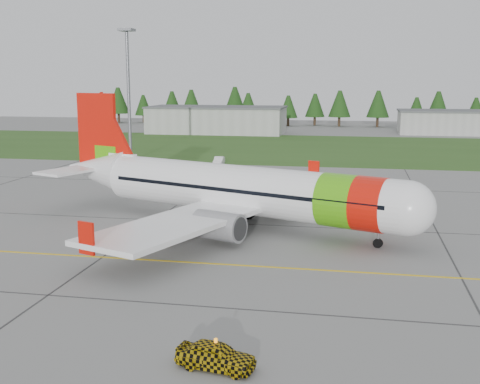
# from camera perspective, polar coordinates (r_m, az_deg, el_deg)

# --- Properties ---
(ground) EXTENTS (320.00, 320.00, 0.00)m
(ground) POSITION_cam_1_polar(r_m,az_deg,el_deg) (34.19, 5.41, -11.39)
(ground) COLOR gray
(ground) RESTS_ON ground
(aircraft) EXTENTS (36.17, 34.38, 11.44)m
(aircraft) POSITION_cam_1_polar(r_m,az_deg,el_deg) (52.44, -0.24, 0.21)
(aircraft) COLOR white
(aircraft) RESTS_ON ground
(follow_me_car) EXTENTS (1.48, 1.66, 3.66)m
(follow_me_car) POSITION_cam_1_polar(r_m,az_deg,el_deg) (27.41, -2.33, -12.96)
(follow_me_car) COLOR gold
(follow_me_car) RESTS_ON ground
(service_van) EXTENTS (1.44, 1.37, 3.86)m
(service_van) POSITION_cam_1_polar(r_m,az_deg,el_deg) (90.80, -2.02, 3.77)
(service_van) COLOR white
(service_van) RESTS_ON ground
(grass_strip) EXTENTS (320.00, 50.00, 0.03)m
(grass_strip) POSITION_cam_1_polar(r_m,az_deg,el_deg) (114.33, 9.41, 4.09)
(grass_strip) COLOR #30561E
(grass_strip) RESTS_ON ground
(taxi_guideline) EXTENTS (120.00, 0.25, 0.02)m
(taxi_guideline) POSITION_cam_1_polar(r_m,az_deg,el_deg) (41.69, 6.48, -7.28)
(taxi_guideline) COLOR gold
(taxi_guideline) RESTS_ON ground
(hangar_west) EXTENTS (32.00, 14.00, 6.00)m
(hangar_west) POSITION_cam_1_polar(r_m,az_deg,el_deg) (145.67, -2.19, 6.79)
(hangar_west) COLOR #A8A8A3
(hangar_west) RESTS_ON ground
(hangar_east) EXTENTS (24.00, 12.00, 5.20)m
(hangar_east) POSITION_cam_1_polar(r_m,az_deg,el_deg) (151.55, 19.38, 6.20)
(hangar_east) COLOR #A8A8A3
(hangar_east) RESTS_ON ground
(floodlight_mast) EXTENTS (0.50, 0.50, 20.00)m
(floodlight_mast) POSITION_cam_1_polar(r_m,az_deg,el_deg) (96.16, -10.50, 8.81)
(floodlight_mast) COLOR slate
(floodlight_mast) RESTS_ON ground
(treeline) EXTENTS (160.00, 8.00, 10.00)m
(treeline) POSITION_cam_1_polar(r_m,az_deg,el_deg) (169.78, 10.00, 7.86)
(treeline) COLOR #1C3F14
(treeline) RESTS_ON ground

